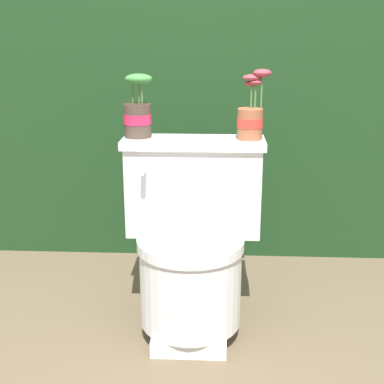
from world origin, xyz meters
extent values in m
plane|color=brown|center=(0.00, 0.00, 0.00)|extent=(12.00, 12.00, 0.00)
cube|color=#193819|center=(0.00, 1.18, 0.85)|extent=(3.63, 0.91, 1.70)
cube|color=silver|center=(0.04, 0.02, 0.03)|extent=(0.26, 0.33, 0.06)
cylinder|color=silver|center=(0.04, 0.02, 0.20)|extent=(0.35, 0.35, 0.28)
cylinder|color=silver|center=(0.04, 0.02, 0.35)|extent=(0.37, 0.37, 0.04)
cube|color=silver|center=(0.04, 0.22, 0.48)|extent=(0.49, 0.15, 0.33)
cube|color=silver|center=(0.04, 0.22, 0.66)|extent=(0.52, 0.18, 0.03)
cylinder|color=silver|center=(-0.13, 0.12, 0.58)|extent=(0.02, 0.05, 0.02)
cylinder|color=#47382D|center=(-0.16, 0.24, 0.74)|extent=(0.10, 0.10, 0.12)
cylinder|color=#D1234C|center=(-0.16, 0.24, 0.75)|extent=(0.10, 0.10, 0.04)
cylinder|color=#332319|center=(-0.16, 0.24, 0.79)|extent=(0.09, 0.09, 0.01)
cylinder|color=#4C753D|center=(-0.18, 0.26, 0.84)|extent=(0.01, 0.01, 0.08)
ellipsoid|color=#387F38|center=(-0.18, 0.26, 0.88)|extent=(0.06, 0.04, 0.02)
cylinder|color=#4C753D|center=(-0.14, 0.24, 0.84)|extent=(0.01, 0.01, 0.07)
ellipsoid|color=#387F38|center=(-0.14, 0.24, 0.88)|extent=(0.06, 0.04, 0.02)
cylinder|color=#4C753D|center=(-0.16, 0.25, 0.84)|extent=(0.01, 0.01, 0.08)
ellipsoid|color=#387F38|center=(-0.16, 0.25, 0.89)|extent=(0.10, 0.07, 0.04)
cylinder|color=#9E5638|center=(0.24, 0.22, 0.73)|extent=(0.09, 0.09, 0.11)
cylinder|color=red|center=(0.24, 0.22, 0.74)|extent=(0.09, 0.09, 0.03)
cylinder|color=#332319|center=(0.24, 0.22, 0.78)|extent=(0.08, 0.08, 0.01)
cylinder|color=#4C753D|center=(0.26, 0.23, 0.83)|extent=(0.01, 0.01, 0.09)
ellipsoid|color=#93333D|center=(0.26, 0.23, 0.88)|extent=(0.05, 0.04, 0.02)
cylinder|color=#4C753D|center=(0.28, 0.23, 0.85)|extent=(0.01, 0.01, 0.11)
ellipsoid|color=#93333D|center=(0.28, 0.23, 0.91)|extent=(0.07, 0.05, 0.03)
cylinder|color=#4C753D|center=(0.25, 0.25, 0.83)|extent=(0.01, 0.01, 0.08)
ellipsoid|color=#93333D|center=(0.25, 0.25, 0.87)|extent=(0.05, 0.04, 0.02)
cylinder|color=#4C753D|center=(0.25, 0.23, 0.84)|extent=(0.01, 0.01, 0.10)
ellipsoid|color=#93333D|center=(0.25, 0.23, 0.90)|extent=(0.07, 0.05, 0.02)
camera|label=1|loc=(0.13, -1.68, 1.06)|focal=50.00mm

